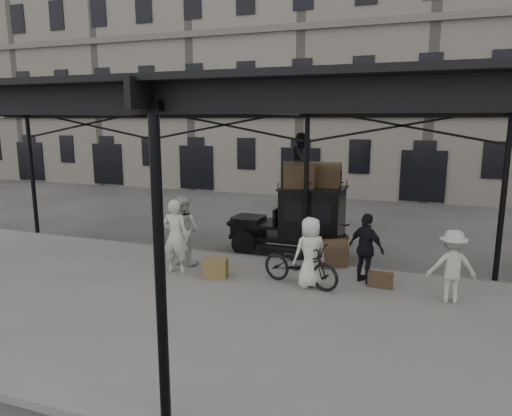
{
  "coord_description": "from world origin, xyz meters",
  "views": [
    {
      "loc": [
        2.98,
        -10.54,
        4.19
      ],
      "look_at": [
        -1.37,
        1.6,
        1.7
      ],
      "focal_mm": 32.0,
      "sensor_mm": 36.0,
      "label": 1
    }
  ],
  "objects_px": {
    "porter_left": "(176,236)",
    "steamer_trunk_platform": "(330,255)",
    "porter_official": "(366,248)",
    "steamer_trunk_roof_near": "(299,177)",
    "taxi": "(302,218)",
    "bicycle": "(300,264)"
  },
  "relations": [
    {
      "from": "bicycle",
      "to": "steamer_trunk_platform",
      "type": "xyz_separation_m",
      "value": [
        0.42,
        1.79,
        -0.22
      ]
    },
    {
      "from": "taxi",
      "to": "porter_official",
      "type": "xyz_separation_m",
      "value": [
        2.19,
        -2.2,
        -0.17
      ]
    },
    {
      "from": "taxi",
      "to": "porter_left",
      "type": "xyz_separation_m",
      "value": [
        -2.7,
        -3.12,
        -0.05
      ]
    },
    {
      "from": "porter_official",
      "to": "steamer_trunk_platform",
      "type": "relative_size",
      "value": 2.02
    },
    {
      "from": "porter_left",
      "to": "steamer_trunk_roof_near",
      "type": "relative_size",
      "value": 2.18
    },
    {
      "from": "porter_left",
      "to": "steamer_trunk_platform",
      "type": "relative_size",
      "value": 2.28
    },
    {
      "from": "porter_left",
      "to": "taxi",
      "type": "bearing_deg",
      "value": -133.97
    },
    {
      "from": "taxi",
      "to": "steamer_trunk_platform",
      "type": "bearing_deg",
      "value": -46.73
    },
    {
      "from": "porter_official",
      "to": "bicycle",
      "type": "xyz_separation_m",
      "value": [
        -1.49,
        -0.78,
        -0.34
      ]
    },
    {
      "from": "steamer_trunk_platform",
      "to": "porter_official",
      "type": "bearing_deg",
      "value": -72.05
    },
    {
      "from": "porter_official",
      "to": "bicycle",
      "type": "bearing_deg",
      "value": 59.75
    },
    {
      "from": "taxi",
      "to": "steamer_trunk_platform",
      "type": "xyz_separation_m",
      "value": [
        1.12,
        -1.19,
        -0.73
      ]
    },
    {
      "from": "taxi",
      "to": "steamer_trunk_roof_near",
      "type": "relative_size",
      "value": 3.98
    },
    {
      "from": "steamer_trunk_platform",
      "to": "porter_left",
      "type": "bearing_deg",
      "value": 178.2
    },
    {
      "from": "bicycle",
      "to": "porter_left",
      "type": "bearing_deg",
      "value": 107.84
    },
    {
      "from": "porter_left",
      "to": "steamer_trunk_roof_near",
      "type": "height_order",
      "value": "steamer_trunk_roof_near"
    },
    {
      "from": "steamer_trunk_roof_near",
      "to": "taxi",
      "type": "bearing_deg",
      "value": 54.74
    },
    {
      "from": "porter_official",
      "to": "steamer_trunk_roof_near",
      "type": "distance_m",
      "value": 3.34
    },
    {
      "from": "porter_official",
      "to": "steamer_trunk_roof_near",
      "type": "height_order",
      "value": "steamer_trunk_roof_near"
    },
    {
      "from": "porter_official",
      "to": "porter_left",
      "type": "bearing_deg",
      "value": 42.84
    },
    {
      "from": "taxi",
      "to": "steamer_trunk_roof_near",
      "type": "height_order",
      "value": "steamer_trunk_roof_near"
    },
    {
      "from": "bicycle",
      "to": "porter_official",
      "type": "bearing_deg",
      "value": -46.97
    }
  ]
}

